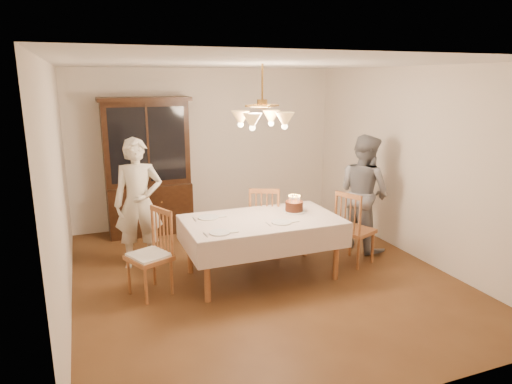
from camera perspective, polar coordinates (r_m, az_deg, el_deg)
name	(u,v)px	position (r m, az deg, el deg)	size (l,w,h in m)	color
ground	(262,276)	(5.89, 0.71, -10.41)	(5.00, 5.00, 0.00)	#512F17
room_shell	(262,152)	(5.43, 0.76, 4.97)	(5.00, 5.00, 5.00)	white
dining_table	(262,224)	(5.64, 0.74, -4.08)	(1.90, 1.10, 0.76)	brown
china_hutch	(148,169)	(7.42, -13.37, 2.81)	(1.38, 0.54, 2.16)	black
chair_far_side	(264,224)	(6.42, 1.06, -4.08)	(0.57, 0.56, 1.00)	brown
chair_left_end	(150,257)	(5.39, -13.14, -7.94)	(0.56, 0.57, 1.00)	brown
chair_right_end	(354,231)	(6.27, 12.20, -4.84)	(0.56, 0.57, 1.00)	brown
elderly_woman	(139,203)	(6.12, -14.47, -1.39)	(0.62, 0.41, 1.71)	silver
adult_in_grey	(364,193)	(6.75, 13.30, -0.06)	(0.81, 0.63, 1.67)	slate
birthday_cake	(294,207)	(5.90, 4.79, -1.86)	(0.30, 0.30, 0.22)	white
place_setting_near_left	(221,233)	(5.11, -4.41, -5.07)	(0.38, 0.23, 0.02)	white
place_setting_near_right	(282,222)	(5.47, 3.32, -3.78)	(0.39, 0.24, 0.02)	white
place_setting_far_left	(209,217)	(5.68, -5.86, -3.16)	(0.41, 0.26, 0.02)	white
chandelier	(262,119)	(5.38, 0.78, 9.13)	(0.62, 0.62, 0.73)	#BF8C3F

